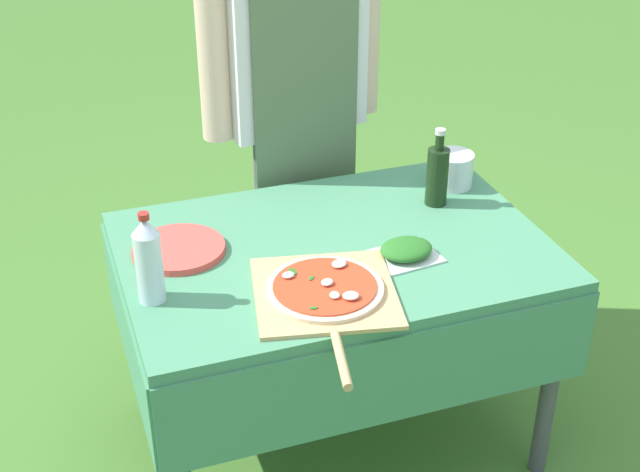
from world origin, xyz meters
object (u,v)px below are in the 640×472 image
at_px(mixing_tub, 452,170).
at_px(water_bottle, 148,260).
at_px(pizza_on_peel, 325,292).
at_px(prep_table, 334,273).
at_px(oil_bottle, 437,175).
at_px(herb_container, 406,250).
at_px(plate_stack, 179,249).
at_px(person_cook, 293,81).

bearing_deg(mixing_tub, water_bottle, -161.82).
distance_m(pizza_on_peel, mixing_tub, 0.77).
relative_size(prep_table, oil_bottle, 4.93).
relative_size(pizza_on_peel, herb_container, 3.11).
bearing_deg(prep_table, pizza_on_peel, -115.18).
xyz_separation_m(oil_bottle, mixing_tub, (0.10, 0.10, -0.04)).
distance_m(mixing_tub, plate_stack, 0.94).
relative_size(prep_table, herb_container, 6.38).
relative_size(herb_container, mixing_tub, 1.44).
height_order(prep_table, plate_stack, plate_stack).
height_order(prep_table, herb_container, herb_container).
bearing_deg(water_bottle, prep_table, 10.66).
bearing_deg(person_cook, plate_stack, 36.70).
distance_m(person_cook, oil_bottle, 0.59).
bearing_deg(pizza_on_peel, plate_stack, 144.03).
distance_m(herb_container, mixing_tub, 0.49).
relative_size(prep_table, mixing_tub, 9.19).
height_order(person_cook, pizza_on_peel, person_cook).
distance_m(oil_bottle, plate_stack, 0.83).
relative_size(person_cook, mixing_tub, 12.60).
relative_size(pizza_on_peel, oil_bottle, 2.41).
xyz_separation_m(pizza_on_peel, plate_stack, (-0.32, 0.35, -0.00)).
xyz_separation_m(person_cook, herb_container, (0.10, -0.73, -0.26)).
distance_m(oil_bottle, herb_container, 0.36).
xyz_separation_m(prep_table, herb_container, (0.17, -0.13, 0.12)).
xyz_separation_m(prep_table, oil_bottle, (0.39, 0.14, 0.20)).
xyz_separation_m(pizza_on_peel, oil_bottle, (0.50, 0.38, 0.09)).
bearing_deg(herb_container, oil_bottle, 50.56).
relative_size(mixing_tub, plate_stack, 0.50).
bearing_deg(oil_bottle, pizza_on_peel, -142.93).
xyz_separation_m(oil_bottle, plate_stack, (-0.82, -0.03, -0.09)).
bearing_deg(prep_table, water_bottle, -169.34).
relative_size(prep_table, plate_stack, 4.63).
bearing_deg(water_bottle, mixing_tub, 18.18).
height_order(prep_table, mixing_tub, mixing_tub).
height_order(water_bottle, mixing_tub, water_bottle).
relative_size(person_cook, pizza_on_peel, 2.81).
relative_size(oil_bottle, water_bottle, 0.97).
height_order(person_cook, water_bottle, person_cook).
bearing_deg(herb_container, water_bottle, 177.99).
height_order(pizza_on_peel, mixing_tub, mixing_tub).
bearing_deg(oil_bottle, mixing_tub, 43.47).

